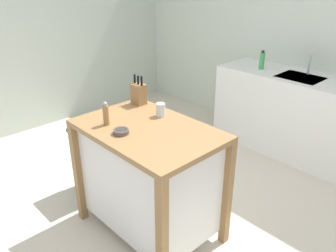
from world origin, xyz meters
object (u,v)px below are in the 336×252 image
(kitchen_island, at_px, (149,176))
(bottle_dish_soap, at_px, (262,60))
(drinking_cup, at_px, (160,110))
(knife_block, at_px, (139,94))
(trash_bin, at_px, (93,161))
(sink_faucet, at_px, (309,64))
(pepper_grinder, at_px, (106,114))
(bowl_stoneware_deep, at_px, (121,131))

(kitchen_island, xyz_separation_m, bottle_dish_soap, (-0.33, 1.97, 0.48))
(drinking_cup, relative_size, bottle_dish_soap, 0.49)
(knife_block, bearing_deg, bottle_dish_soap, 87.48)
(trash_bin, height_order, sink_faucet, sink_faucet)
(drinking_cup, xyz_separation_m, bottle_dish_soap, (-0.24, 1.76, 0.03))
(sink_faucet, bearing_deg, knife_block, -105.73)
(trash_bin, relative_size, sink_faucet, 2.86)
(knife_block, height_order, pepper_grinder, knife_block)
(kitchen_island, distance_m, pepper_grinder, 0.57)
(drinking_cup, distance_m, bottle_dish_soap, 1.78)
(trash_bin, xyz_separation_m, sink_faucet, (0.90, 2.18, 0.69))
(bowl_stoneware_deep, distance_m, sink_faucet, 2.36)
(kitchen_island, height_order, trash_bin, kitchen_island)
(knife_block, xyz_separation_m, drinking_cup, (0.31, -0.04, -0.04))
(trash_bin, bearing_deg, bottle_dish_soap, 77.68)
(pepper_grinder, relative_size, trash_bin, 0.28)
(knife_block, distance_m, trash_bin, 0.82)
(knife_block, relative_size, drinking_cup, 2.40)
(trash_bin, bearing_deg, bowl_stoneware_deep, -13.28)
(drinking_cup, distance_m, trash_bin, 0.96)
(drinking_cup, relative_size, pepper_grinder, 0.58)
(knife_block, xyz_separation_m, sink_faucet, (0.54, 1.91, 0.00))
(drinking_cup, relative_size, trash_bin, 0.16)
(trash_bin, xyz_separation_m, bottle_dish_soap, (0.44, 1.99, 0.67))
(kitchen_island, relative_size, pepper_grinder, 5.97)
(kitchen_island, relative_size, drinking_cup, 10.28)
(knife_block, xyz_separation_m, bottle_dish_soap, (0.08, 1.72, -0.01))
(knife_block, xyz_separation_m, trash_bin, (-0.36, -0.28, -0.68))
(kitchen_island, relative_size, trash_bin, 1.68)
(kitchen_island, bearing_deg, bowl_stoneware_deep, -106.39)
(drinking_cup, bearing_deg, bowl_stoneware_deep, -84.63)
(bowl_stoneware_deep, xyz_separation_m, drinking_cup, (-0.04, 0.40, 0.03))
(bowl_stoneware_deep, relative_size, trash_bin, 0.18)
(bowl_stoneware_deep, bearing_deg, knife_block, 128.39)
(kitchen_island, distance_m, bowl_stoneware_deep, 0.46)
(sink_faucet, xyz_separation_m, bottle_dish_soap, (-0.46, -0.19, -0.01))
(bottle_dish_soap, bearing_deg, pepper_grinder, -87.74)
(drinking_cup, bearing_deg, sink_faucet, 83.49)
(kitchen_island, distance_m, drinking_cup, 0.51)
(drinking_cup, bearing_deg, pepper_grinder, -111.58)
(knife_block, bearing_deg, pepper_grinder, -69.64)
(trash_bin, bearing_deg, drinking_cup, 19.02)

